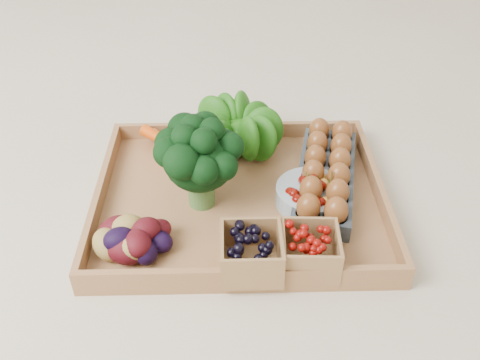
{
  "coord_description": "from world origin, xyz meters",
  "views": [
    {
      "loc": [
        -0.02,
        -0.8,
        0.68
      ],
      "look_at": [
        0.0,
        0.0,
        0.06
      ],
      "focal_mm": 40.0,
      "sensor_mm": 36.0,
      "label": 1
    }
  ],
  "objects_px": {
    "tray": "(240,201)",
    "broccoli": "(201,176)",
    "cherry_bowl": "(311,196)",
    "egg_carton": "(325,179)"
  },
  "relations": [
    {
      "from": "tray",
      "to": "broccoli",
      "type": "height_order",
      "value": "broccoli"
    },
    {
      "from": "cherry_bowl",
      "to": "egg_carton",
      "type": "bearing_deg",
      "value": 55.8
    },
    {
      "from": "broccoli",
      "to": "cherry_bowl",
      "type": "height_order",
      "value": "broccoli"
    },
    {
      "from": "broccoli",
      "to": "egg_carton",
      "type": "distance_m",
      "value": 0.25
    },
    {
      "from": "broccoli",
      "to": "cherry_bowl",
      "type": "xyz_separation_m",
      "value": [
        0.21,
        -0.01,
        -0.05
      ]
    },
    {
      "from": "egg_carton",
      "to": "cherry_bowl",
      "type": "bearing_deg",
      "value": -111.96
    },
    {
      "from": "broccoli",
      "to": "egg_carton",
      "type": "bearing_deg",
      "value": 10.43
    },
    {
      "from": "broccoli",
      "to": "cherry_bowl",
      "type": "relative_size",
      "value": 1.23
    },
    {
      "from": "cherry_bowl",
      "to": "egg_carton",
      "type": "distance_m",
      "value": 0.06
    },
    {
      "from": "broccoli",
      "to": "tray",
      "type": "bearing_deg",
      "value": 8.94
    }
  ]
}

